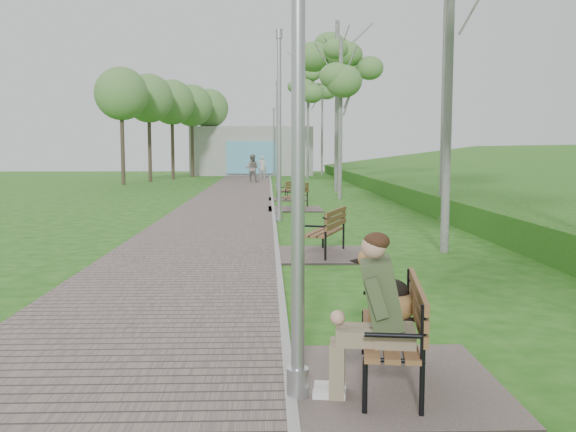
# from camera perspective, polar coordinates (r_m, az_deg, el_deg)

# --- Properties ---
(walkway) EXTENTS (3.50, 67.00, 0.04)m
(walkway) POSITION_cam_1_polar(r_m,az_deg,el_deg) (25.07, -5.37, 1.01)
(walkway) COLOR #60534E
(walkway) RESTS_ON ground
(kerb) EXTENTS (0.10, 67.00, 0.05)m
(kerb) POSITION_cam_1_polar(r_m,az_deg,el_deg) (25.03, -1.37, 1.04)
(kerb) COLOR #999993
(kerb) RESTS_ON ground
(building_north) EXTENTS (10.00, 5.20, 4.00)m
(building_north) POSITION_cam_1_polar(r_m,az_deg,el_deg) (54.42, -3.21, 5.77)
(building_north) COLOR #9E9E99
(building_north) RESTS_ON ground
(bench_main) EXTENTS (1.95, 2.17, 1.70)m
(bench_main) POSITION_cam_1_polar(r_m,az_deg,el_deg) (6.01, 8.53, -10.51)
(bench_main) COLOR #60534E
(bench_main) RESTS_ON ground
(bench_second) EXTENTS (1.96, 2.18, 1.20)m
(bench_second) POSITION_cam_1_polar(r_m,az_deg,el_deg) (13.15, 3.24, -2.57)
(bench_second) COLOR #60534E
(bench_second) RESTS_ON ground
(bench_third) EXTENTS (1.93, 2.15, 1.19)m
(bench_third) POSITION_cam_1_polar(r_m,az_deg,el_deg) (23.09, 0.56, 1.12)
(bench_third) COLOR #60534E
(bench_third) RESTS_ON ground
(bench_far) EXTENTS (1.62, 1.80, 0.99)m
(bench_far) POSITION_cam_1_polar(r_m,az_deg,el_deg) (27.61, -0.11, 1.83)
(bench_far) COLOR #60534E
(bench_far) RESTS_ON ground
(lamp_post_near) EXTENTS (0.19, 0.19, 4.98)m
(lamp_post_near) POSITION_cam_1_polar(r_m,az_deg,el_deg) (5.39, 0.91, 7.54)
(lamp_post_near) COLOR #9FA2A7
(lamp_post_near) RESTS_ON ground
(lamp_post_second) EXTENTS (0.22, 0.22, 5.68)m
(lamp_post_second) POSITION_cam_1_polar(r_m,az_deg,el_deg) (19.29, -0.79, 7.39)
(lamp_post_second) COLOR #9FA2A7
(lamp_post_second) RESTS_ON ground
(lamp_post_third) EXTENTS (0.22, 0.22, 5.77)m
(lamp_post_third) POSITION_cam_1_polar(r_m,az_deg,el_deg) (34.24, -0.94, 6.84)
(lamp_post_third) COLOR #9FA2A7
(lamp_post_third) RESTS_ON ground
(lamp_post_far) EXTENTS (0.21, 0.21, 5.43)m
(lamp_post_far) POSITION_cam_1_polar(r_m,az_deg,el_deg) (51.28, -1.26, 6.38)
(lamp_post_far) COLOR #9FA2A7
(lamp_post_far) RESTS_ON ground
(pedestrian_near) EXTENTS (0.68, 0.50, 1.70)m
(pedestrian_near) POSITION_cam_1_polar(r_m,az_deg,el_deg) (47.67, -2.30, 4.38)
(pedestrian_near) COLOR beige
(pedestrian_near) RESTS_ON ground
(pedestrian_far) EXTENTS (0.98, 0.81, 1.83)m
(pedestrian_far) POSITION_cam_1_polar(r_m,az_deg,el_deg) (41.88, -3.21, 4.24)
(pedestrian_far) COLOR gray
(pedestrian_far) RESTS_ON ground
(birch_mid_c) EXTENTS (2.41, 2.41, 7.14)m
(birch_mid_c) POSITION_cam_1_polar(r_m,az_deg,el_deg) (28.25, 4.72, 12.92)
(birch_mid_c) COLOR silver
(birch_mid_c) RESTS_ON ground
(birch_far_b) EXTENTS (2.95, 2.95, 9.02)m
(birch_far_b) POSITION_cam_1_polar(r_m,az_deg,el_deg) (33.83, 4.40, 14.30)
(birch_far_b) COLOR silver
(birch_far_b) RESTS_ON ground
(birch_far_c) EXTENTS (2.84, 2.84, 9.32)m
(birch_far_c) POSITION_cam_1_polar(r_m,az_deg,el_deg) (40.58, 4.32, 13.23)
(birch_far_c) COLOR silver
(birch_far_c) RESTS_ON ground
(birch_distant_a) EXTENTS (2.43, 2.43, 9.18)m
(birch_distant_a) POSITION_cam_1_polar(r_m,az_deg,el_deg) (46.32, 1.79, 12.21)
(birch_distant_a) COLOR silver
(birch_distant_a) RESTS_ON ground
(birch_distant_b) EXTENTS (2.71, 2.71, 10.26)m
(birch_distant_b) POSITION_cam_1_polar(r_m,az_deg,el_deg) (54.07, 3.08, 12.21)
(birch_distant_b) COLOR silver
(birch_distant_b) RESTS_ON ground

